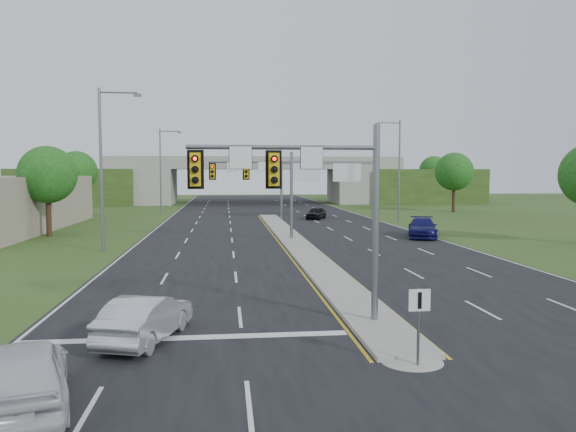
% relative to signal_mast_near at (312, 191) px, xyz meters
% --- Properties ---
extents(ground, '(240.00, 240.00, 0.00)m').
position_rel_signal_mast_near_xyz_m(ground, '(2.26, 0.07, -4.73)').
color(ground, '#2F4418').
rests_on(ground, ground).
extents(road, '(24.00, 160.00, 0.02)m').
position_rel_signal_mast_near_xyz_m(road, '(2.26, 35.07, -4.72)').
color(road, black).
rests_on(road, ground).
extents(median, '(2.00, 54.00, 0.16)m').
position_rel_signal_mast_near_xyz_m(median, '(2.26, 23.07, -4.63)').
color(median, gray).
rests_on(median, road).
extents(median_nose, '(2.00, 2.00, 0.16)m').
position_rel_signal_mast_near_xyz_m(median_nose, '(2.26, -3.93, -4.63)').
color(median_nose, gray).
rests_on(median_nose, road).
extents(lane_markings, '(23.72, 160.00, 0.01)m').
position_rel_signal_mast_near_xyz_m(lane_markings, '(1.66, 28.99, -4.70)').
color(lane_markings, gold).
rests_on(lane_markings, road).
extents(signal_mast_near, '(6.62, 0.60, 7.00)m').
position_rel_signal_mast_near_xyz_m(signal_mast_near, '(0.00, 0.00, 0.00)').
color(signal_mast_near, slate).
rests_on(signal_mast_near, ground).
extents(signal_mast_far, '(6.62, 0.60, 7.00)m').
position_rel_signal_mast_near_xyz_m(signal_mast_far, '(0.00, 25.00, 0.00)').
color(signal_mast_far, slate).
rests_on(signal_mast_far, ground).
extents(keep_right_sign, '(0.60, 0.13, 2.20)m').
position_rel_signal_mast_near_xyz_m(keep_right_sign, '(2.26, -4.45, -3.21)').
color(keep_right_sign, slate).
rests_on(keep_right_sign, ground).
extents(sign_gantry, '(11.58, 0.44, 6.67)m').
position_rel_signal_mast_near_xyz_m(sign_gantry, '(8.95, 44.99, 0.51)').
color(sign_gantry, slate).
rests_on(sign_gantry, ground).
extents(overpass, '(80.00, 14.00, 8.10)m').
position_rel_signal_mast_near_xyz_m(overpass, '(2.26, 80.07, -1.17)').
color(overpass, gray).
rests_on(overpass, ground).
extents(lightpole_l_mid, '(2.85, 0.25, 11.00)m').
position_rel_signal_mast_near_xyz_m(lightpole_l_mid, '(-11.03, 20.07, 1.38)').
color(lightpole_l_mid, slate).
rests_on(lightpole_l_mid, ground).
extents(lightpole_l_far, '(2.85, 0.25, 11.00)m').
position_rel_signal_mast_near_xyz_m(lightpole_l_far, '(-11.03, 55.07, 1.38)').
color(lightpole_l_far, slate).
rests_on(lightpole_l_far, ground).
extents(lightpole_r_far, '(2.85, 0.25, 11.00)m').
position_rel_signal_mast_near_xyz_m(lightpole_r_far, '(15.56, 40.07, 1.38)').
color(lightpole_r_far, slate).
rests_on(lightpole_r_far, ground).
extents(tree_l_near, '(4.80, 4.80, 7.60)m').
position_rel_signal_mast_near_xyz_m(tree_l_near, '(-17.74, 30.07, 0.45)').
color(tree_l_near, '#382316').
rests_on(tree_l_near, ground).
extents(tree_l_mid, '(5.20, 5.20, 8.12)m').
position_rel_signal_mast_near_xyz_m(tree_l_mid, '(-21.74, 55.07, 0.78)').
color(tree_l_mid, '#382316').
rests_on(tree_l_mid, ground).
extents(tree_r_mid, '(5.20, 5.20, 8.12)m').
position_rel_signal_mast_near_xyz_m(tree_r_mid, '(28.26, 55.07, 0.78)').
color(tree_r_mid, '#382316').
rests_on(tree_r_mid, ground).
extents(tree_back_a, '(6.00, 6.00, 8.85)m').
position_rel_signal_mast_near_xyz_m(tree_back_a, '(-35.74, 94.07, 1.11)').
color(tree_back_a, '#382316').
rests_on(tree_back_a, ground).
extents(tree_back_b, '(5.60, 5.60, 8.32)m').
position_rel_signal_mast_near_xyz_m(tree_back_b, '(-21.74, 94.07, 0.78)').
color(tree_back_b, '#382316').
rests_on(tree_back_b, ground).
extents(tree_back_c, '(5.60, 5.60, 8.32)m').
position_rel_signal_mast_near_xyz_m(tree_back_c, '(26.26, 94.07, 0.78)').
color(tree_back_c, '#382316').
rests_on(tree_back_c, ground).
extents(tree_back_d, '(6.00, 6.00, 8.85)m').
position_rel_signal_mast_near_xyz_m(tree_back_d, '(40.26, 94.07, 1.11)').
color(tree_back_d, '#382316').
rests_on(tree_back_d, ground).
extents(car_white, '(3.18, 5.13, 1.63)m').
position_rel_signal_mast_near_xyz_m(car_white, '(-7.48, -6.09, -3.89)').
color(car_white, silver).
rests_on(car_white, road).
extents(car_silver, '(2.74, 4.71, 1.47)m').
position_rel_signal_mast_near_xyz_m(car_silver, '(-5.48, -1.09, -3.97)').
color(car_silver, silver).
rests_on(car_silver, road).
extents(car_far_b, '(3.84, 5.96, 1.61)m').
position_rel_signal_mast_near_xyz_m(car_far_b, '(13.26, 25.71, -3.90)').
color(car_far_b, '#0D0C4C').
rests_on(car_far_b, road).
extents(car_far_c, '(3.19, 4.37, 1.38)m').
position_rel_signal_mast_near_xyz_m(car_far_c, '(7.49, 44.96, -4.01)').
color(car_far_c, black).
rests_on(car_far_c, road).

